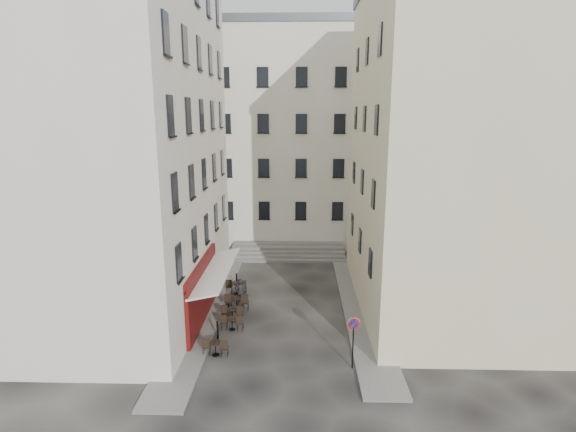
{
  "coord_description": "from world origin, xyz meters",
  "views": [
    {
      "loc": [
        0.92,
        -21.93,
        11.33
      ],
      "look_at": [
        0.22,
        4.0,
        5.35
      ],
      "focal_mm": 28.0,
      "sensor_mm": 36.0,
      "label": 1
    }
  ],
  "objects_px": {
    "no_parking_sign": "(353,333)",
    "bistro_table_a": "(216,347)",
    "bistro_table_b": "(232,322)",
    "pedestrian": "(240,293)"
  },
  "relations": [
    {
      "from": "bistro_table_a",
      "to": "bistro_table_b",
      "type": "bearing_deg",
      "value": 81.06
    },
    {
      "from": "no_parking_sign",
      "to": "bistro_table_a",
      "type": "bearing_deg",
      "value": 163.15
    },
    {
      "from": "no_parking_sign",
      "to": "bistro_table_b",
      "type": "distance_m",
      "value": 7.05
    },
    {
      "from": "bistro_table_b",
      "to": "pedestrian",
      "type": "xyz_separation_m",
      "value": [
        0.06,
        2.9,
        0.46
      ]
    },
    {
      "from": "no_parking_sign",
      "to": "pedestrian",
      "type": "relative_size",
      "value": 1.35
    },
    {
      "from": "bistro_table_a",
      "to": "pedestrian",
      "type": "distance_m",
      "value": 5.53
    },
    {
      "from": "no_parking_sign",
      "to": "bistro_table_b",
      "type": "height_order",
      "value": "no_parking_sign"
    },
    {
      "from": "bistro_table_a",
      "to": "bistro_table_b",
      "type": "height_order",
      "value": "same"
    },
    {
      "from": "no_parking_sign",
      "to": "pedestrian",
      "type": "height_order",
      "value": "no_parking_sign"
    },
    {
      "from": "no_parking_sign",
      "to": "pedestrian",
      "type": "distance_m",
      "value": 8.76
    }
  ]
}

